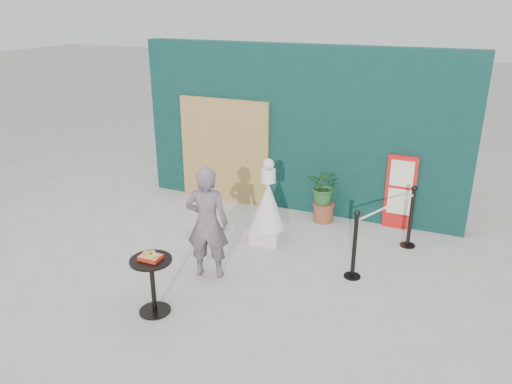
{
  "coord_description": "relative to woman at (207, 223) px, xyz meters",
  "views": [
    {
      "loc": [
        2.75,
        -5.22,
        3.71
      ],
      "look_at": [
        0.0,
        1.2,
        1.0
      ],
      "focal_mm": 35.0,
      "sensor_mm": 36.0,
      "label": 1
    }
  ],
  "objects": [
    {
      "name": "ground",
      "position": [
        0.34,
        -0.28,
        -0.82
      ],
      "size": [
        60.0,
        60.0,
        0.0
      ],
      "primitive_type": "plane",
      "color": "#ADAAA5",
      "rests_on": "ground"
    },
    {
      "name": "back_wall",
      "position": [
        0.34,
        2.87,
        0.68
      ],
      "size": [
        6.0,
        0.3,
        3.0
      ],
      "primitive_type": "cube",
      "color": "#0A2D2A",
      "rests_on": "ground"
    },
    {
      "name": "bamboo_fence",
      "position": [
        -1.06,
        2.66,
        0.18
      ],
      "size": [
        1.8,
        0.08,
        2.0
      ],
      "primitive_type": "cube",
      "color": "tan",
      "rests_on": "ground"
    },
    {
      "name": "woman",
      "position": [
        0.0,
        0.0,
        0.0
      ],
      "size": [
        0.68,
        0.53,
        1.63
      ],
      "primitive_type": "imported",
      "rotation": [
        0.0,
        0.0,
        3.41
      ],
      "color": "slate",
      "rests_on": "ground"
    },
    {
      "name": "menu_board",
      "position": [
        2.24,
        2.67,
        -0.17
      ],
      "size": [
        0.5,
        0.07,
        1.3
      ],
      "color": "red",
      "rests_on": "ground"
    },
    {
      "name": "statue",
      "position": [
        0.38,
        1.31,
        -0.24
      ],
      "size": [
        0.55,
        0.55,
        1.41
      ],
      "color": "silver",
      "rests_on": "ground"
    },
    {
      "name": "cafe_table",
      "position": [
        -0.2,
        -1.07,
        -0.32
      ],
      "size": [
        0.52,
        0.52,
        0.75
      ],
      "color": "black",
      "rests_on": "ground"
    },
    {
      "name": "food_basket",
      "position": [
        -0.2,
        -1.07,
        -0.03
      ],
      "size": [
        0.26,
        0.19,
        0.11
      ],
      "color": "red",
      "rests_on": "cafe_table"
    },
    {
      "name": "planter",
      "position": [
        0.99,
        2.45,
        -0.24
      ],
      "size": [
        0.58,
        0.5,
        0.99
      ],
      "color": "brown",
      "rests_on": "ground"
    },
    {
      "name": "stanchion_barrier",
      "position": [
        2.21,
        1.4,
        -0.32
      ],
      "size": [
        0.84,
        1.54,
        1.03
      ],
      "color": "black",
      "rests_on": "ground"
    }
  ]
}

